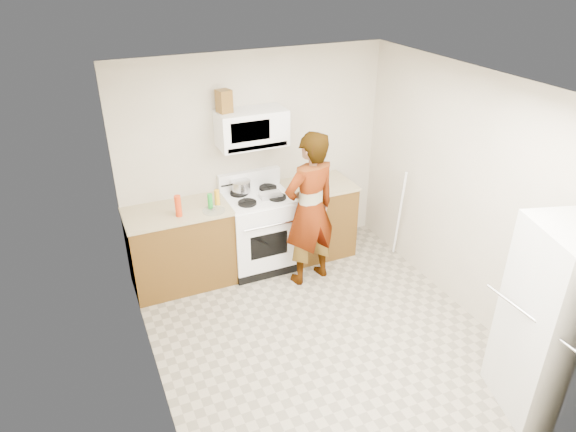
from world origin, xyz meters
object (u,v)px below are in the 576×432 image
person (310,210)px  kettle (319,170)px  gas_range (259,230)px  fridge (561,323)px  saucepan (241,186)px  microwave (252,128)px

person → kettle: size_ratio=10.65×
gas_range → fridge: size_ratio=0.66×
person → kettle: 0.86m
kettle → fridge: bearing=-94.5°
gas_range → fridge: bearing=-64.4°
kettle → saucepan: size_ratio=0.78×
microwave → kettle: (0.88, 0.07, -0.68)m
gas_range → saucepan: bearing=132.8°
kettle → saucepan: 1.03m
person → microwave: bearing=-67.3°
person → kettle: person is taller
person → fridge: person is taller
fridge → microwave: bearing=131.0°
person → saucepan: person is taller
gas_range → kettle: size_ratio=6.68×
microwave → fridge: 3.51m
kettle → saucepan: bearing=168.2°
gas_range → microwave: (0.00, 0.13, 1.21)m
gas_range → saucepan: gas_range is taller
gas_range → person: size_ratio=0.63×
fridge → person: bearing=128.6°
gas_range → microwave: microwave is taller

